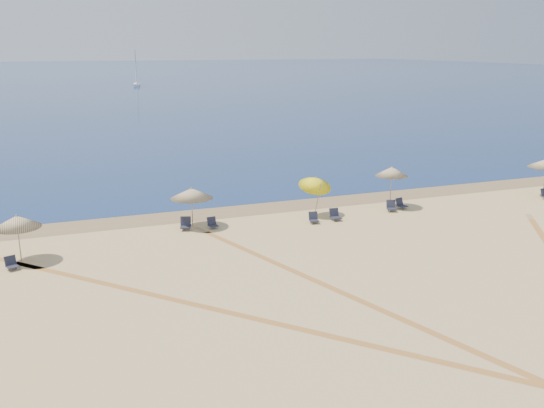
{
  "coord_description": "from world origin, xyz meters",
  "views": [
    {
      "loc": [
        -11.0,
        -9.22,
        9.57
      ],
      "look_at": [
        0.0,
        20.0,
        1.3
      ],
      "focal_mm": 39.34,
      "sensor_mm": 36.0,
      "label": 1
    }
  ],
  "objects_px": {
    "chair_6": "(335,215)",
    "chair_5": "(314,218)",
    "chair_2": "(11,264)",
    "chair_7": "(391,206)",
    "chair_3": "(186,224)",
    "sailboat_0": "(136,75)",
    "umbrella_1": "(17,222)",
    "chair_4": "(212,223)",
    "chair_8": "(401,204)",
    "umbrella_4": "(392,172)",
    "umbrella_3": "(316,182)",
    "umbrella_2": "(192,193)"
  },
  "relations": [
    {
      "from": "chair_6",
      "to": "chair_5",
      "type": "bearing_deg",
      "value": -175.43
    },
    {
      "from": "chair_2",
      "to": "chair_7",
      "type": "distance_m",
      "value": 21.07
    },
    {
      "from": "chair_3",
      "to": "sailboat_0",
      "type": "bearing_deg",
      "value": 98.57
    },
    {
      "from": "chair_2",
      "to": "sailboat_0",
      "type": "bearing_deg",
      "value": 58.27
    },
    {
      "from": "chair_7",
      "to": "chair_5",
      "type": "bearing_deg",
      "value": -152.2
    },
    {
      "from": "umbrella_1",
      "to": "sailboat_0",
      "type": "relative_size",
      "value": 0.25
    },
    {
      "from": "chair_4",
      "to": "sailboat_0",
      "type": "xyz_separation_m",
      "value": [
        13.77,
        123.37,
        2.42
      ]
    },
    {
      "from": "chair_5",
      "to": "chair_4",
      "type": "bearing_deg",
      "value": -178.53
    },
    {
      "from": "chair_6",
      "to": "chair_8",
      "type": "bearing_deg",
      "value": 10.66
    },
    {
      "from": "chair_2",
      "to": "chair_3",
      "type": "xyz_separation_m",
      "value": [
        8.54,
        3.13,
        0.04
      ]
    },
    {
      "from": "umbrella_4",
      "to": "chair_3",
      "type": "distance_m",
      "value": 12.96
    },
    {
      "from": "chair_3",
      "to": "umbrella_3",
      "type": "bearing_deg",
      "value": 15.57
    },
    {
      "from": "umbrella_1",
      "to": "chair_5",
      "type": "height_order",
      "value": "umbrella_1"
    },
    {
      "from": "umbrella_2",
      "to": "chair_4",
      "type": "relative_size",
      "value": 3.73
    },
    {
      "from": "chair_3",
      "to": "chair_2",
      "type": "bearing_deg",
      "value": -144.28
    },
    {
      "from": "umbrella_1",
      "to": "chair_4",
      "type": "xyz_separation_m",
      "value": [
        9.61,
        1.94,
        -1.64
      ]
    },
    {
      "from": "umbrella_3",
      "to": "chair_5",
      "type": "distance_m",
      "value": 2.27
    },
    {
      "from": "chair_4",
      "to": "chair_7",
      "type": "height_order",
      "value": "chair_7"
    },
    {
      "from": "chair_2",
      "to": "chair_8",
      "type": "height_order",
      "value": "chair_8"
    },
    {
      "from": "umbrella_4",
      "to": "chair_6",
      "type": "bearing_deg",
      "value": -162.89
    },
    {
      "from": "chair_3",
      "to": "chair_4",
      "type": "distance_m",
      "value": 1.45
    },
    {
      "from": "umbrella_2",
      "to": "chair_2",
      "type": "xyz_separation_m",
      "value": [
        -9.02,
        -3.52,
        -1.62
      ]
    },
    {
      "from": "umbrella_2",
      "to": "chair_5",
      "type": "relative_size",
      "value": 3.36
    },
    {
      "from": "chair_2",
      "to": "sailboat_0",
      "type": "height_order",
      "value": "sailboat_0"
    },
    {
      "from": "umbrella_1",
      "to": "umbrella_4",
      "type": "bearing_deg",
      "value": 6.33
    },
    {
      "from": "chair_4",
      "to": "chair_6",
      "type": "distance_m",
      "value": 7.01
    },
    {
      "from": "umbrella_3",
      "to": "chair_7",
      "type": "height_order",
      "value": "umbrella_3"
    },
    {
      "from": "umbrella_2",
      "to": "chair_7",
      "type": "bearing_deg",
      "value": -5.1
    },
    {
      "from": "umbrella_3",
      "to": "sailboat_0",
      "type": "xyz_separation_m",
      "value": [
        7.53,
        123.15,
        0.67
      ]
    },
    {
      "from": "chair_2",
      "to": "sailboat_0",
      "type": "xyz_separation_m",
      "value": [
        23.74,
        126.27,
        2.42
      ]
    },
    {
      "from": "umbrella_3",
      "to": "chair_3",
      "type": "bearing_deg",
      "value": 179.97
    },
    {
      "from": "chair_2",
      "to": "chair_6",
      "type": "height_order",
      "value": "chair_6"
    },
    {
      "from": "umbrella_1",
      "to": "chair_7",
      "type": "distance_m",
      "value": 20.69
    },
    {
      "from": "chair_6",
      "to": "chair_8",
      "type": "height_order",
      "value": "chair_6"
    },
    {
      "from": "sailboat_0",
      "to": "chair_3",
      "type": "bearing_deg",
      "value": -87.69
    },
    {
      "from": "umbrella_3",
      "to": "chair_6",
      "type": "relative_size",
      "value": 3.95
    },
    {
      "from": "chair_5",
      "to": "chair_2",
      "type": "bearing_deg",
      "value": -160.96
    },
    {
      "from": "chair_6",
      "to": "umbrella_1",
      "type": "bearing_deg",
      "value": -175.64
    },
    {
      "from": "umbrella_2",
      "to": "umbrella_1",
      "type": "bearing_deg",
      "value": -163.56
    },
    {
      "from": "umbrella_1",
      "to": "chair_7",
      "type": "xyz_separation_m",
      "value": [
        20.57,
        1.49,
        -1.61
      ]
    },
    {
      "from": "chair_2",
      "to": "chair_7",
      "type": "height_order",
      "value": "chair_7"
    },
    {
      "from": "chair_7",
      "to": "chair_2",
      "type": "bearing_deg",
      "value": -152.01
    },
    {
      "from": "chair_4",
      "to": "chair_8",
      "type": "relative_size",
      "value": 0.86
    },
    {
      "from": "umbrella_4",
      "to": "chair_2",
      "type": "height_order",
      "value": "umbrella_4"
    },
    {
      "from": "umbrella_3",
      "to": "chair_5",
      "type": "relative_size",
      "value": 3.81
    },
    {
      "from": "umbrella_3",
      "to": "chair_3",
      "type": "distance_m",
      "value": 7.85
    },
    {
      "from": "umbrella_2",
      "to": "chair_3",
      "type": "xyz_separation_m",
      "value": [
        -0.48,
        -0.4,
        -1.58
      ]
    },
    {
      "from": "umbrella_2",
      "to": "umbrella_3",
      "type": "xyz_separation_m",
      "value": [
        7.19,
        -0.4,
        0.13
      ]
    },
    {
      "from": "umbrella_2",
      "to": "chair_2",
      "type": "height_order",
      "value": "umbrella_2"
    },
    {
      "from": "umbrella_4",
      "to": "chair_5",
      "type": "relative_size",
      "value": 3.74
    }
  ]
}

